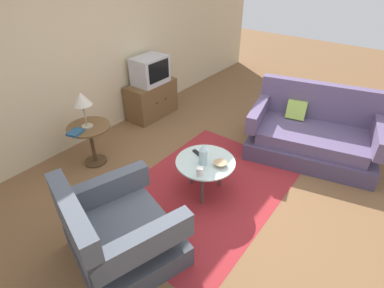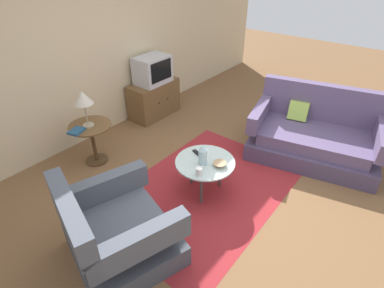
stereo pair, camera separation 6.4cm
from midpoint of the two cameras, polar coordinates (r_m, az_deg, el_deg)
ground_plane at (r=3.78m, az=5.27°, el=-8.96°), size 16.00×16.00×0.00m
back_wall at (r=4.68m, az=-20.59°, el=16.65°), size 9.00×0.12×2.70m
area_rug at (r=3.79m, az=1.91°, el=-8.70°), size 2.42×1.68×0.00m
armchair at (r=2.98m, az=-14.28°, el=-16.34°), size 1.16×1.18×0.90m
couch at (r=4.56m, az=21.39°, el=1.55°), size 1.32×1.86×0.95m
coffee_table at (r=3.53m, az=2.02°, el=-3.83°), size 0.70×0.70×0.45m
side_table at (r=4.24m, az=-19.08°, el=1.37°), size 0.56×0.56×0.58m
tv_stand at (r=5.36m, az=-8.00°, el=8.40°), size 0.89×0.46×0.61m
television at (r=5.15m, az=-8.30°, el=13.68°), size 0.57×0.41×0.45m
table_lamp at (r=3.98m, az=-20.65°, el=7.83°), size 0.24×0.24×0.48m
vase at (r=3.39m, az=1.61°, el=-1.98°), size 0.10×0.10×0.26m
mug at (r=3.27m, az=0.97°, el=-5.22°), size 0.12×0.07×0.10m
bowl at (r=3.43m, az=4.81°, el=-3.77°), size 0.16×0.16×0.04m
tv_remote_dark at (r=3.61m, az=0.62°, el=-1.80°), size 0.09×0.18×0.02m
book at (r=4.04m, az=-21.67°, el=2.07°), size 0.22×0.20×0.03m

